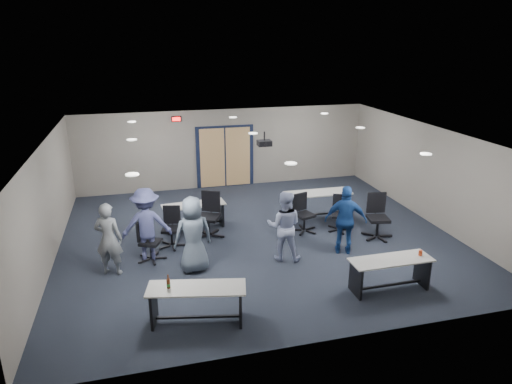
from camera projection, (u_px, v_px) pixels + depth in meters
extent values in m
plane|color=#1C202D|center=(258.00, 237.00, 12.03)|extent=(10.00, 10.00, 0.00)
cube|color=gray|center=(225.00, 148.00, 15.72)|extent=(10.00, 0.04, 2.70)
cube|color=gray|center=(328.00, 272.00, 7.48)|extent=(10.00, 0.04, 2.70)
cube|color=gray|center=(47.00, 206.00, 10.41)|extent=(0.04, 9.00, 2.70)
cube|color=gray|center=(430.00, 174.00, 12.79)|extent=(0.04, 9.00, 2.70)
cube|color=white|center=(258.00, 136.00, 11.16)|extent=(10.00, 9.00, 0.04)
cube|color=black|center=(225.00, 157.00, 15.79)|extent=(2.00, 0.06, 2.20)
cube|color=tan|center=(212.00, 158.00, 15.66)|extent=(0.85, 0.04, 2.05)
cube|color=tan|center=(238.00, 156.00, 15.88)|extent=(0.85, 0.04, 2.05)
cube|color=black|center=(176.00, 119.00, 14.94)|extent=(0.32, 0.05, 0.18)
cube|color=#FF0C0C|center=(176.00, 119.00, 14.91)|extent=(0.26, 0.02, 0.12)
cylinder|color=black|center=(264.00, 136.00, 11.73)|extent=(0.04, 0.04, 0.24)
cube|color=black|center=(264.00, 143.00, 11.79)|extent=(0.35, 0.30, 0.14)
cylinder|color=black|center=(266.00, 144.00, 11.65)|extent=(0.08, 0.03, 0.08)
cube|color=#A5A29B|center=(196.00, 288.00, 8.23)|extent=(1.87, 0.95, 0.03)
cube|color=black|center=(154.00, 306.00, 8.32)|extent=(0.16, 0.54, 0.69)
cube|color=black|center=(240.00, 304.00, 8.38)|extent=(0.16, 0.54, 0.69)
cube|color=black|center=(198.00, 317.00, 8.43)|extent=(1.56, 0.38, 0.04)
cube|color=#A5A29B|center=(391.00, 260.00, 9.32)|extent=(1.72, 0.58, 0.03)
cube|color=black|center=(356.00, 280.00, 9.25)|extent=(0.05, 0.53, 0.67)
cube|color=black|center=(422.00, 270.00, 9.62)|extent=(0.05, 0.53, 0.67)
cube|color=black|center=(388.00, 285.00, 9.51)|extent=(1.53, 0.05, 0.04)
cylinder|color=#BD3B19|center=(420.00, 253.00, 9.46)|extent=(0.08, 0.08, 0.11)
cube|color=#A5A29B|center=(194.00, 205.00, 12.40)|extent=(1.75, 0.73, 0.03)
cube|color=black|center=(167.00, 220.00, 12.26)|extent=(0.10, 0.52, 0.66)
cube|color=black|center=(221.00, 213.00, 12.75)|extent=(0.10, 0.52, 0.66)
cube|color=black|center=(195.00, 224.00, 12.59)|extent=(1.51, 0.19, 0.04)
cube|color=#A5A29B|center=(318.00, 193.00, 13.07)|extent=(1.93, 0.67, 0.03)
cube|color=black|center=(289.00, 208.00, 13.00)|extent=(0.06, 0.59, 0.75)
cube|color=black|center=(345.00, 203.00, 13.38)|extent=(0.06, 0.59, 0.75)
cube|color=black|center=(317.00, 214.00, 13.28)|extent=(1.71, 0.08, 0.04)
imported|color=gray|center=(109.00, 239.00, 9.92)|extent=(0.71, 0.58, 1.67)
imported|color=slate|center=(193.00, 235.00, 10.05)|extent=(0.91, 0.66, 1.74)
imported|color=#9BA6CD|center=(284.00, 226.00, 10.59)|extent=(1.00, 0.89, 1.68)
imported|color=navy|center=(346.00, 220.00, 10.90)|extent=(1.08, 0.76, 1.70)
imported|color=#474B80|center=(146.00, 225.00, 10.56)|extent=(1.16, 0.68, 1.77)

